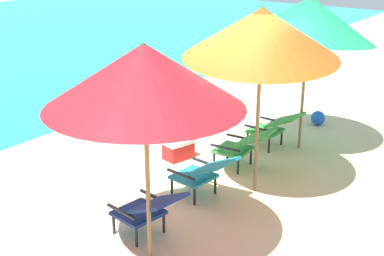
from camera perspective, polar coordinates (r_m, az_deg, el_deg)
ground_plane at (r=10.59m, az=-16.79°, el=0.37°), size 40.00×40.00×0.00m
lounge_chair_far_left at (r=6.30m, az=-4.81°, el=-8.67°), size 0.65×0.94×0.68m
lounge_chair_near_left at (r=7.19m, az=1.22°, el=-4.76°), size 0.62×0.92×0.68m
lounge_chair_near_right at (r=8.14m, az=5.55°, el=-1.78°), size 0.60×0.91×0.68m
lounge_chair_far_right at (r=8.99m, az=8.89°, el=0.22°), size 0.56×0.89×0.68m
beach_umbrella_left at (r=5.29m, az=-5.17°, el=5.60°), size 2.31×2.31×2.46m
beach_umbrella_center at (r=6.93m, az=7.53°, el=10.14°), size 2.88×2.87×2.66m
beach_umbrella_right at (r=8.66m, az=12.49°, el=11.45°), size 2.47×2.42×2.63m
beach_ball at (r=10.36m, az=13.46°, el=1.07°), size 0.27×0.27×0.27m
cooler_box at (r=8.57m, az=-1.49°, el=-2.27°), size 0.53×0.43×0.32m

